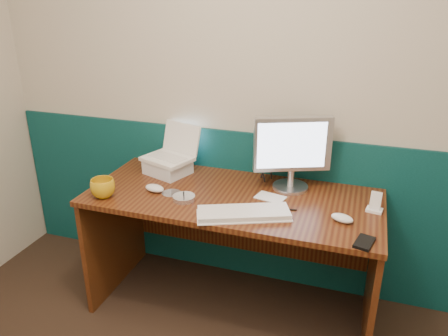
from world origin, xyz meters
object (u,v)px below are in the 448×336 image
(monitor, at_px, (292,153))
(mug, at_px, (103,188))
(desk, at_px, (232,253))
(camcorder, at_px, (266,166))
(laptop, at_px, (166,143))
(keyboard, at_px, (244,214))

(monitor, height_order, mug, monitor)
(desk, height_order, monitor, monitor)
(monitor, xyz_separation_m, camcorder, (-0.16, 0.08, -0.12))
(laptop, height_order, monitor, monitor)
(laptop, distance_m, mug, 0.48)
(desk, distance_m, camcorder, 0.55)
(desk, height_order, camcorder, camcorder)
(monitor, bearing_deg, mug, -178.27)
(desk, distance_m, mug, 0.82)
(mug, bearing_deg, desk, 20.05)
(keyboard, bearing_deg, mug, 159.43)
(desk, xyz_separation_m, keyboard, (0.12, -0.21, 0.39))
(desk, bearing_deg, camcorder, 65.46)
(desk, relative_size, monitor, 3.77)
(laptop, xyz_separation_m, mug, (-0.19, -0.41, -0.15))
(keyboard, bearing_deg, desk, 97.53)
(monitor, distance_m, camcorder, 0.22)
(desk, bearing_deg, keyboard, -59.61)
(keyboard, distance_m, camcorder, 0.48)
(laptop, relative_size, keyboard, 0.61)
(monitor, bearing_deg, desk, -168.89)
(mug, bearing_deg, laptop, 65.08)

